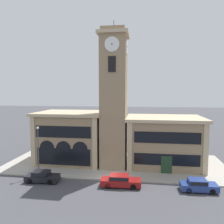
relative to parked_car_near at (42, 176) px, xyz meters
name	(u,v)px	position (x,y,z in m)	size (l,w,h in m)	color
ground_plane	(108,181)	(8.43, 1.46, -0.74)	(300.00, 300.00, 0.00)	#424247
sidewalk_kerb	(115,164)	(8.43, 8.25, -0.67)	(34.62, 13.57, 0.15)	#A39E93
clock_tower	(114,99)	(8.43, 6.83, 9.73)	(4.49, 4.49, 22.01)	#937A5B
town_hall_left_wing	(72,136)	(1.07, 8.95, 3.45)	(11.02, 8.79, 8.33)	#937A5B
town_hall_right_wing	(164,141)	(16.19, 8.96, 3.15)	(11.81, 8.79, 7.72)	#937A5B
parked_car_near	(42,176)	(0.00, 0.00, 0.00)	(4.28, 1.91, 1.42)	black
parked_car_mid	(120,180)	(10.16, 0.00, 0.02)	(4.95, 1.92, 1.45)	maroon
parked_car_far	(198,185)	(19.32, 0.00, 0.00)	(4.25, 1.85, 1.43)	navy
street_lamp	(38,144)	(-1.34, 1.83, 3.73)	(0.36, 0.36, 6.74)	#4C4C51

